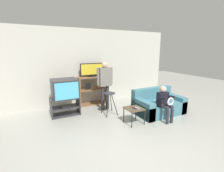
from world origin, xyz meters
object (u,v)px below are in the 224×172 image
at_px(snack_table, 134,110).
at_px(couch, 158,105).
at_px(television_flat, 92,70).
at_px(folding_stool, 109,97).
at_px(remote_control_black, 134,108).
at_px(tv_stand, 65,106).
at_px(television_main, 65,89).
at_px(remote_control_white, 137,108).
at_px(person_standing_adult, 105,81).
at_px(person_seated_child, 164,101).
at_px(media_shelf, 93,90).

distance_m(snack_table, couch, 1.12).
bearing_deg(television_flat, folding_stool, -84.16).
relative_size(folding_stool, remote_control_black, 4.59).
bearing_deg(tv_stand, television_main, 9.23).
relative_size(snack_table, remote_control_white, 3.04).
distance_m(folding_stool, snack_table, 0.92).
height_order(snack_table, person_standing_adult, person_standing_adult).
distance_m(person_standing_adult, person_seated_child, 1.90).
xyz_separation_m(television_flat, couch, (1.50, -1.68, -0.96)).
bearing_deg(person_seated_child, television_flat, 119.90).
bearing_deg(person_standing_adult, person_seated_child, -54.78).
bearing_deg(remote_control_white, tv_stand, 128.56).
height_order(television_main, folding_stool, television_main).
xyz_separation_m(tv_stand, person_seated_child, (2.33, -1.60, 0.30)).
bearing_deg(person_standing_adult, remote_control_white, -77.13).
height_order(tv_stand, remote_control_white, tv_stand).
relative_size(media_shelf, person_seated_child, 1.06).
bearing_deg(tv_stand, person_standing_adult, -3.74).
xyz_separation_m(media_shelf, television_flat, (0.00, 0.02, 0.70)).
bearing_deg(folding_stool, person_standing_adult, 81.65).
xyz_separation_m(tv_stand, television_main, (0.02, 0.00, 0.54)).
distance_m(television_flat, person_standing_adult, 0.74).
xyz_separation_m(television_main, snack_table, (1.48, -1.39, -0.44)).
bearing_deg(snack_table, folding_stool, 110.24).
relative_size(tv_stand, remote_control_white, 5.74).
bearing_deg(person_seated_child, snack_table, 165.86).
height_order(media_shelf, couch, media_shelf).
distance_m(snack_table, person_seated_child, 0.88).
relative_size(television_flat, remote_control_black, 5.67).
xyz_separation_m(remote_control_black, person_seated_child, (0.84, -0.19, 0.13)).
distance_m(tv_stand, remote_control_black, 2.05).
bearing_deg(television_flat, remote_control_white, -76.28).
height_order(folding_stool, remote_control_black, folding_stool).
height_order(snack_table, remote_control_white, remote_control_white).
distance_m(television_flat, person_seated_child, 2.60).
distance_m(media_shelf, couch, 2.25).
height_order(media_shelf, remote_control_white, media_shelf).
height_order(media_shelf, folding_stool, media_shelf).
bearing_deg(tv_stand, couch, -23.12).
bearing_deg(media_shelf, television_flat, 81.20).
height_order(tv_stand, television_main, television_main).
relative_size(media_shelf, remote_control_white, 7.01).
relative_size(tv_stand, remote_control_black, 5.74).
distance_m(television_flat, remote_control_black, 2.18).
bearing_deg(television_main, person_seated_child, -34.80).
relative_size(television_main, person_seated_child, 0.76).
xyz_separation_m(remote_control_black, couch, (1.09, 0.31, -0.17)).
bearing_deg(folding_stool, tv_stand, 155.34).
bearing_deg(person_standing_adult, television_flat, 105.44).
distance_m(couch, person_standing_adult, 1.80).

